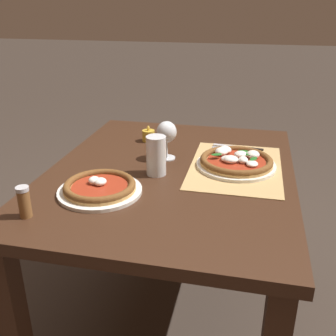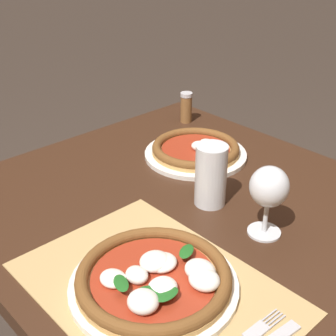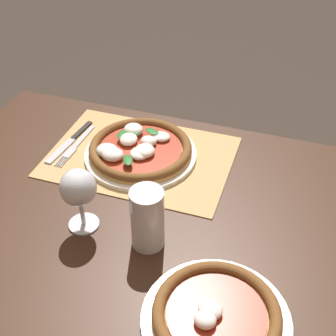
% 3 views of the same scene
% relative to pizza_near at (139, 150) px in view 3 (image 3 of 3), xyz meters
% --- Properties ---
extents(dining_table, '(1.15, 0.91, 0.74)m').
position_rel_pizza_near_xyz_m(dining_table, '(-0.08, 0.24, -0.14)').
color(dining_table, '#382114').
rests_on(dining_table, ground).
extents(paper_placemat, '(0.48, 0.34, 0.00)m').
position_rel_pizza_near_xyz_m(paper_placemat, '(-0.00, 0.00, -0.02)').
color(paper_placemat, tan).
rests_on(paper_placemat, dining_table).
extents(pizza_near, '(0.30, 0.30, 0.05)m').
position_rel_pizza_near_xyz_m(pizza_near, '(0.00, 0.00, 0.00)').
color(pizza_near, silver).
rests_on(pizza_near, paper_placemat).
extents(pizza_far, '(0.28, 0.28, 0.05)m').
position_rel_pizza_near_xyz_m(pizza_far, '(-0.32, 0.43, -0.01)').
color(pizza_far, silver).
rests_on(pizza_far, dining_table).
extents(wine_glass, '(0.08, 0.08, 0.16)m').
position_rel_pizza_near_xyz_m(wine_glass, '(0.03, 0.28, 0.08)').
color(wine_glass, silver).
rests_on(wine_glass, dining_table).
extents(pint_glass, '(0.07, 0.07, 0.15)m').
position_rel_pizza_near_xyz_m(pint_glass, '(-0.13, 0.28, 0.05)').
color(pint_glass, silver).
rests_on(pint_glass, dining_table).
extents(fork, '(0.02, 0.20, 0.00)m').
position_rel_pizza_near_xyz_m(fork, '(0.18, 0.01, -0.02)').
color(fork, '#B7B7BC').
rests_on(fork, paper_placemat).
extents(knife, '(0.04, 0.22, 0.01)m').
position_rel_pizza_near_xyz_m(knife, '(0.21, 0.00, -0.02)').
color(knife, black).
rests_on(knife, paper_placemat).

